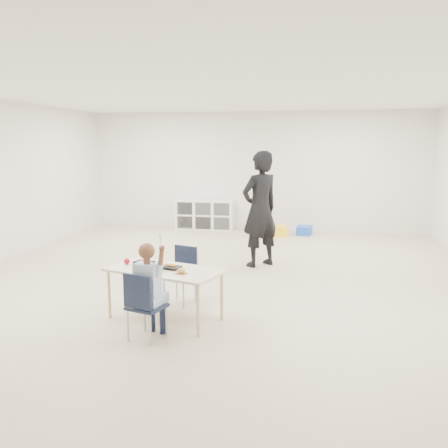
% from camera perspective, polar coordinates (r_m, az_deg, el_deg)
% --- Properties ---
extents(room, '(9.00, 9.02, 2.80)m').
position_cam_1_polar(room, '(6.94, -0.56, 4.40)').
color(room, beige).
rests_on(room, ground).
extents(table, '(1.46, 1.02, 0.61)m').
position_cam_1_polar(table, '(5.60, -7.10, -8.33)').
color(table, '#FAE9C8').
rests_on(table, ground).
extents(chair_near, '(0.43, 0.42, 0.73)m').
position_cam_1_polar(chair_near, '(5.07, -9.26, -9.60)').
color(chair_near, black).
rests_on(chair_near, ground).
extents(chair_far, '(0.43, 0.42, 0.73)m').
position_cam_1_polar(chair_far, '(6.10, -5.35, -6.24)').
color(chair_far, black).
rests_on(chair_far, ground).
extents(child, '(0.61, 0.61, 1.15)m').
position_cam_1_polar(child, '(5.01, -9.32, -7.34)').
color(child, '#AAC4E6').
rests_on(child, chair_near).
extents(lunch_tray_near, '(0.26, 0.22, 0.03)m').
position_cam_1_polar(lunch_tray_near, '(5.51, -6.42, -5.21)').
color(lunch_tray_near, black).
rests_on(lunch_tray_near, table).
extents(lunch_tray_far, '(0.26, 0.22, 0.03)m').
position_cam_1_polar(lunch_tray_far, '(5.78, -9.59, -4.57)').
color(lunch_tray_far, black).
rests_on(lunch_tray_far, table).
extents(milk_carton, '(0.09, 0.09, 0.10)m').
position_cam_1_polar(milk_carton, '(5.39, -7.87, -5.19)').
color(milk_carton, white).
rests_on(milk_carton, table).
extents(bread_roll, '(0.09, 0.09, 0.07)m').
position_cam_1_polar(bread_roll, '(5.28, -5.16, -5.62)').
color(bread_roll, '#B38949').
rests_on(bread_roll, table).
extents(apple_near, '(0.07, 0.07, 0.07)m').
position_cam_1_polar(apple_near, '(5.61, -7.78, -4.74)').
color(apple_near, maroon).
rests_on(apple_near, table).
extents(apple_far, '(0.07, 0.07, 0.07)m').
position_cam_1_polar(apple_far, '(5.78, -11.62, -4.42)').
color(apple_far, maroon).
rests_on(apple_far, table).
extents(cubby_shelf, '(1.40, 0.40, 0.70)m').
position_cam_1_polar(cubby_shelf, '(11.47, -2.33, 1.11)').
color(cubby_shelf, white).
rests_on(cubby_shelf, ground).
extents(adult, '(0.82, 0.82, 1.93)m').
position_cam_1_polar(adult, '(7.89, 4.35, 1.79)').
color(adult, black).
rests_on(adult, ground).
extents(bin_red, '(0.41, 0.51, 0.24)m').
position_cam_1_polar(bin_red, '(10.74, 4.83, -0.73)').
color(bin_red, red).
rests_on(bin_red, ground).
extents(bin_yellow, '(0.41, 0.49, 0.22)m').
position_cam_1_polar(bin_yellow, '(10.75, 6.61, -0.80)').
color(bin_yellow, yellow).
rests_on(bin_yellow, ground).
extents(bin_blue, '(0.37, 0.45, 0.20)m').
position_cam_1_polar(bin_blue, '(10.93, 9.64, -0.76)').
color(bin_blue, blue).
rests_on(bin_blue, ground).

